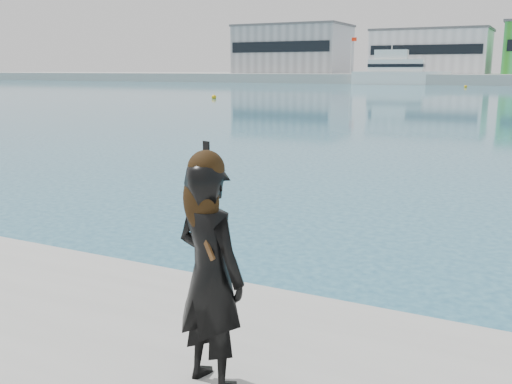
# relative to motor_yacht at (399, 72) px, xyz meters

# --- Properties ---
(warehouse_grey_left) EXTENTS (26.52, 16.36, 11.50)m
(warehouse_grey_left) POSITION_rel_motor_yacht_xyz_m (-29.86, 15.96, 5.28)
(warehouse_grey_left) COLOR gray
(warehouse_grey_left) RESTS_ON far_quay
(warehouse_white) EXTENTS (24.48, 15.35, 9.50)m
(warehouse_white) POSITION_rel_motor_yacht_xyz_m (3.14, 15.96, 4.28)
(warehouse_white) COLOR silver
(warehouse_white) RESTS_ON far_quay
(flagpole_left) EXTENTS (1.28, 0.16, 8.00)m
(flagpole_left) POSITION_rel_motor_yacht_xyz_m (-12.77, 8.98, 4.05)
(flagpole_left) COLOR silver
(flagpole_left) RESTS_ON far_quay
(motor_yacht) EXTENTS (19.40, 7.29, 8.84)m
(motor_yacht) POSITION_rel_motor_yacht_xyz_m (0.00, 0.00, 0.00)
(motor_yacht) COLOR white
(motor_yacht) RESTS_ON ground
(buoy_far) EXTENTS (0.50, 0.50, 0.50)m
(buoy_far) POSITION_rel_motor_yacht_xyz_m (14.58, -14.41, -2.48)
(buoy_far) COLOR #D7A10B
(buoy_far) RESTS_ON ground
(buoy_extra) EXTENTS (0.50, 0.50, 0.50)m
(buoy_extra) POSITION_rel_motor_yacht_xyz_m (-4.03, -64.55, -2.48)
(buoy_extra) COLOR #D7A10B
(buoy_extra) RESTS_ON ground
(woman) EXTENTS (0.68, 0.54, 1.71)m
(woman) POSITION_rel_motor_yacht_xyz_m (25.03, -112.88, -0.82)
(woman) COLOR black
(woman) RESTS_ON near_quay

